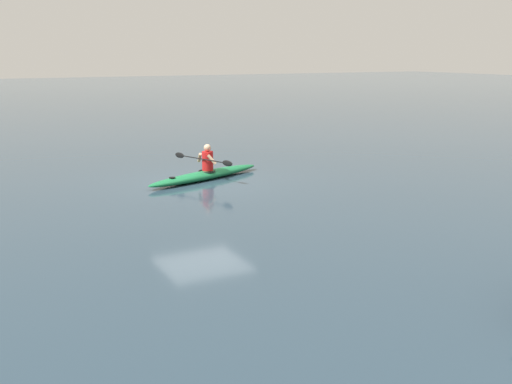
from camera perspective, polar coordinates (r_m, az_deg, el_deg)
The scene contains 3 objects.
ground_plane at distance 17.49m, azimuth -5.23°, elevation 0.89°, with size 160.00×160.00×0.00m, color #283D4C.
kayak at distance 17.90m, azimuth -4.81°, elevation 1.61°, with size 4.18×2.01×0.26m.
kayaker at distance 17.86m, azimuth -4.67°, elevation 3.12°, with size 0.89×2.31×0.79m.
Camera 1 is at (6.44, 15.84, 3.67)m, focal length 42.21 mm.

